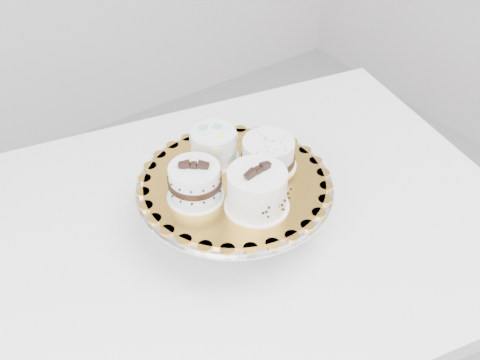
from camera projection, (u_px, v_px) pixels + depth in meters
table at (207, 254)px, 1.24m from camera, size 1.41×1.08×0.75m
cake_stand at (235, 196)px, 1.17m from camera, size 0.38×0.38×0.10m
cake_board at (235, 182)px, 1.15m from camera, size 0.36×0.36×0.01m
cake_swirl at (257, 191)px, 1.07m from camera, size 0.12×0.12×0.09m
cake_banded at (195, 183)px, 1.09m from camera, size 0.13×0.13×0.09m
cake_dots at (214, 145)px, 1.18m from camera, size 0.11×0.11×0.07m
cake_ribbon at (269, 154)px, 1.16m from camera, size 0.13×0.13×0.06m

